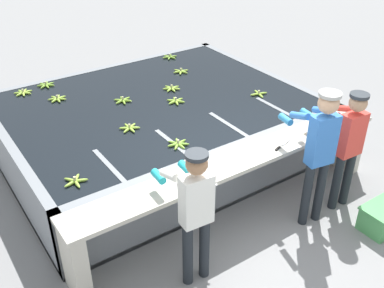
{
  "coord_description": "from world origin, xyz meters",
  "views": [
    {
      "loc": [
        -2.94,
        -3.1,
        3.75
      ],
      "look_at": [
        0.0,
        1.19,
        0.63
      ],
      "focal_mm": 42.0,
      "sensor_mm": 36.0,
      "label": 1
    }
  ],
  "objects_px": {
    "banana_bunch_floating_1": "(181,71)",
    "banana_bunch_floating_11": "(57,99)",
    "banana_bunch_floating_9": "(178,144)",
    "banana_bunch_floating_5": "(176,101)",
    "banana_bunch_floating_8": "(130,128)",
    "crate": "(383,218)",
    "banana_bunch_floating_10": "(123,100)",
    "worker_1": "(319,146)",
    "worker_0": "(195,206)",
    "banana_bunch_floating_0": "(75,181)",
    "worker_2": "(348,140)",
    "banana_bunch_floating_2": "(170,57)",
    "banana_bunch_floating_6": "(23,93)",
    "knife_1": "(196,182)",
    "banana_bunch_floating_4": "(259,94)",
    "knife_0": "(281,146)",
    "banana_bunch_floating_7": "(46,85)",
    "banana_bunch_floating_3": "(172,88)"
  },
  "relations": [
    {
      "from": "worker_0",
      "to": "banana_bunch_floating_0",
      "type": "relative_size",
      "value": 5.75
    },
    {
      "from": "banana_bunch_floating_3",
      "to": "knife_0",
      "type": "xyz_separation_m",
      "value": [
        0.18,
        -2.22,
        -0.01
      ]
    },
    {
      "from": "banana_bunch_floating_4",
      "to": "knife_0",
      "type": "height_order",
      "value": "banana_bunch_floating_4"
    },
    {
      "from": "banana_bunch_floating_5",
      "to": "banana_bunch_floating_10",
      "type": "bearing_deg",
      "value": 143.87
    },
    {
      "from": "worker_1",
      "to": "worker_2",
      "type": "xyz_separation_m",
      "value": [
        0.55,
        0.01,
        -0.12
      ]
    },
    {
      "from": "banana_bunch_floating_9",
      "to": "banana_bunch_floating_5",
      "type": "bearing_deg",
      "value": 58.63
    },
    {
      "from": "banana_bunch_floating_4",
      "to": "banana_bunch_floating_6",
      "type": "height_order",
      "value": "same"
    },
    {
      "from": "banana_bunch_floating_1",
      "to": "knife_1",
      "type": "relative_size",
      "value": 1.02
    },
    {
      "from": "banana_bunch_floating_6",
      "to": "banana_bunch_floating_11",
      "type": "relative_size",
      "value": 1.0
    },
    {
      "from": "banana_bunch_floating_8",
      "to": "crate",
      "type": "bearing_deg",
      "value": -50.38
    },
    {
      "from": "worker_1",
      "to": "banana_bunch_floating_3",
      "type": "bearing_deg",
      "value": 97.25
    },
    {
      "from": "banana_bunch_floating_5",
      "to": "crate",
      "type": "bearing_deg",
      "value": -68.16
    },
    {
      "from": "banana_bunch_floating_1",
      "to": "banana_bunch_floating_8",
      "type": "relative_size",
      "value": 1.01
    },
    {
      "from": "banana_bunch_floating_1",
      "to": "knife_0",
      "type": "xyz_separation_m",
      "value": [
        -0.32,
        -2.72,
        -0.01
      ]
    },
    {
      "from": "banana_bunch_floating_0",
      "to": "knife_0",
      "type": "height_order",
      "value": "banana_bunch_floating_0"
    },
    {
      "from": "worker_0",
      "to": "banana_bunch_floating_9",
      "type": "distance_m",
      "value": 1.28
    },
    {
      "from": "banana_bunch_floating_0",
      "to": "banana_bunch_floating_5",
      "type": "xyz_separation_m",
      "value": [
        1.98,
        1.07,
        -0.0
      ]
    },
    {
      "from": "worker_0",
      "to": "worker_2",
      "type": "distance_m",
      "value": 2.27
    },
    {
      "from": "worker_2",
      "to": "banana_bunch_floating_6",
      "type": "relative_size",
      "value": 5.72
    },
    {
      "from": "banana_bunch_floating_0",
      "to": "banana_bunch_floating_5",
      "type": "relative_size",
      "value": 0.98
    },
    {
      "from": "worker_1",
      "to": "banana_bunch_floating_3",
      "type": "xyz_separation_m",
      "value": [
        -0.34,
        2.66,
        -0.17
      ]
    },
    {
      "from": "worker_2",
      "to": "banana_bunch_floating_0",
      "type": "height_order",
      "value": "worker_2"
    },
    {
      "from": "crate",
      "to": "banana_bunch_floating_7",
      "type": "bearing_deg",
      "value": 119.15
    },
    {
      "from": "banana_bunch_floating_6",
      "to": "banana_bunch_floating_5",
      "type": "bearing_deg",
      "value": -41.73
    },
    {
      "from": "worker_1",
      "to": "banana_bunch_floating_0",
      "type": "distance_m",
      "value": 2.77
    },
    {
      "from": "worker_0",
      "to": "banana_bunch_floating_5",
      "type": "distance_m",
      "value": 2.5
    },
    {
      "from": "banana_bunch_floating_5",
      "to": "banana_bunch_floating_10",
      "type": "height_order",
      "value": "same"
    },
    {
      "from": "banana_bunch_floating_7",
      "to": "banana_bunch_floating_3",
      "type": "bearing_deg",
      "value": -38.16
    },
    {
      "from": "worker_0",
      "to": "knife_1",
      "type": "xyz_separation_m",
      "value": [
        0.28,
        0.38,
        -0.05
      ]
    },
    {
      "from": "banana_bunch_floating_8",
      "to": "crate",
      "type": "relative_size",
      "value": 0.51
    },
    {
      "from": "worker_1",
      "to": "banana_bunch_floating_11",
      "type": "height_order",
      "value": "worker_1"
    },
    {
      "from": "banana_bunch_floating_11",
      "to": "crate",
      "type": "xyz_separation_m",
      "value": [
        2.55,
        -3.93,
        -0.76
      ]
    },
    {
      "from": "banana_bunch_floating_10",
      "to": "knife_0",
      "type": "relative_size",
      "value": 0.82
    },
    {
      "from": "banana_bunch_floating_10",
      "to": "knife_1",
      "type": "relative_size",
      "value": 1.02
    },
    {
      "from": "worker_2",
      "to": "banana_bunch_floating_5",
      "type": "distance_m",
      "value": 2.47
    },
    {
      "from": "banana_bunch_floating_2",
      "to": "crate",
      "type": "height_order",
      "value": "banana_bunch_floating_2"
    },
    {
      "from": "worker_0",
      "to": "knife_1",
      "type": "height_order",
      "value": "worker_0"
    },
    {
      "from": "knife_1",
      "to": "banana_bunch_floating_10",
      "type": "bearing_deg",
      "value": 83.06
    },
    {
      "from": "banana_bunch_floating_2",
      "to": "banana_bunch_floating_10",
      "type": "distance_m",
      "value": 1.94
    },
    {
      "from": "knife_0",
      "to": "banana_bunch_floating_9",
      "type": "bearing_deg",
      "value": 143.49
    },
    {
      "from": "banana_bunch_floating_9",
      "to": "banana_bunch_floating_8",
      "type": "bearing_deg",
      "value": 113.32
    },
    {
      "from": "banana_bunch_floating_4",
      "to": "crate",
      "type": "bearing_deg",
      "value": -90.49
    },
    {
      "from": "crate",
      "to": "banana_bunch_floating_9",
      "type": "bearing_deg",
      "value": 134.43
    },
    {
      "from": "banana_bunch_floating_1",
      "to": "banana_bunch_floating_11",
      "type": "bearing_deg",
      "value": 176.39
    },
    {
      "from": "banana_bunch_floating_3",
      "to": "knife_1",
      "type": "distance_m",
      "value": 2.5
    },
    {
      "from": "banana_bunch_floating_2",
      "to": "banana_bunch_floating_3",
      "type": "xyz_separation_m",
      "value": [
        -0.72,
        -1.21,
        -0.0
      ]
    },
    {
      "from": "worker_1",
      "to": "banana_bunch_floating_9",
      "type": "distance_m",
      "value": 1.68
    },
    {
      "from": "banana_bunch_floating_2",
      "to": "banana_bunch_floating_8",
      "type": "bearing_deg",
      "value": -133.2
    },
    {
      "from": "banana_bunch_floating_7",
      "to": "knife_1",
      "type": "height_order",
      "value": "banana_bunch_floating_7"
    },
    {
      "from": "banana_bunch_floating_8",
      "to": "banana_bunch_floating_9",
      "type": "bearing_deg",
      "value": -66.68
    }
  ]
}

